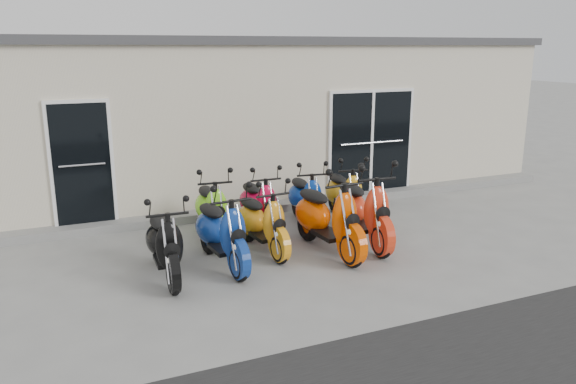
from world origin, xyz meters
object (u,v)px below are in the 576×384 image
scooter_back_blue (305,191)px  scooter_front_black (164,234)px  scooter_back_yellow (344,187)px  scooter_front_orange_b (328,208)px  scooter_front_red (363,201)px  scooter_back_green (211,201)px  scooter_front_orange_a (262,214)px  scooter_back_red (258,197)px  scooter_front_blue (221,222)px

scooter_back_blue → scooter_front_black: bearing=-144.9°
scooter_front_black → scooter_back_yellow: bearing=23.4°
scooter_front_orange_b → scooter_front_red: (0.72, 0.14, -0.00)m
scooter_front_orange_b → scooter_back_blue: (0.30, 1.45, -0.11)m
scooter_back_green → scooter_back_blue: 1.77m
scooter_front_orange_a → scooter_front_orange_b: bearing=-31.1°
scooter_front_black → scooter_back_yellow: (3.64, 1.43, -0.01)m
scooter_front_orange_a → scooter_back_green: 1.12m
scooter_front_black → scooter_back_green: scooter_back_green is taller
scooter_back_red → scooter_back_blue: scooter_back_blue is taller
scooter_front_orange_a → scooter_front_red: (1.64, -0.30, 0.11)m
scooter_front_blue → scooter_back_yellow: size_ratio=1.07×
scooter_back_green → scooter_front_black: bearing=-122.3°
scooter_front_black → scooter_back_red: (1.94, 1.45, -0.02)m
scooter_back_green → scooter_back_blue: (1.77, 0.03, -0.02)m
scooter_front_red → scooter_back_red: (-1.32, 1.32, -0.12)m
scooter_front_orange_a → scooter_front_red: scooter_front_red is taller
scooter_front_orange_a → scooter_back_yellow: size_ratio=0.99×
scooter_front_blue → scooter_front_orange_a: scooter_front_blue is taller
scooter_back_red → scooter_back_yellow: size_ratio=0.98×
scooter_front_orange_b → scooter_back_red: scooter_front_orange_b is taller
scooter_front_orange_b → scooter_back_blue: 1.49m
scooter_back_green → scooter_back_red: scooter_back_green is taller
scooter_front_red → scooter_front_blue: bearing=-174.6°
scooter_back_red → scooter_front_orange_a: bearing=-106.9°
scooter_back_green → scooter_front_red: bearing=-25.5°
scooter_front_red → scooter_back_green: size_ratio=1.14×
scooter_front_orange_b → scooter_back_red: (-0.60, 1.46, -0.12)m
scooter_front_black → scooter_front_red: size_ratio=0.87×
scooter_front_orange_b → scooter_back_blue: bearing=74.0°
scooter_back_red → scooter_back_yellow: 1.71m
scooter_front_orange_a → scooter_front_black: bearing=-170.3°
scooter_front_black → scooter_back_blue: scooter_front_black is taller
scooter_front_red → scooter_back_yellow: scooter_front_red is taller
scooter_front_black → scooter_back_yellow: scooter_front_black is taller
scooter_front_orange_a → scooter_back_blue: (1.23, 1.01, -0.00)m
scooter_front_black → scooter_front_red: 3.26m
scooter_front_blue → scooter_front_orange_a: bearing=18.7°
scooter_front_black → scooter_front_red: scooter_front_red is taller
scooter_front_red → scooter_back_blue: size_ratio=1.18×
scooter_front_blue → scooter_front_orange_b: bearing=-8.7°
scooter_front_black → scooter_front_blue: scooter_front_blue is taller
scooter_front_orange_b → scooter_front_red: bearing=7.0°
scooter_back_yellow → scooter_back_blue: bearing=-172.8°
scooter_front_orange_a → scooter_back_green: size_ratio=0.97×
scooter_front_blue → scooter_front_orange_b: 1.69m
scooter_back_red → scooter_back_blue: (0.91, -0.00, 0.00)m
scooter_front_black → scooter_back_green: (1.08, 1.42, 0.00)m
scooter_front_red → scooter_back_red: 1.87m
scooter_front_orange_b → scooter_back_green: scooter_front_orange_b is taller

